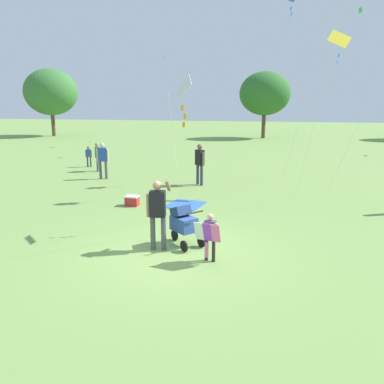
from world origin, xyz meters
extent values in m
plane|color=#75994C|center=(0.00, 0.00, 0.00)|extent=(120.00, 120.00, 0.00)
cylinder|color=brown|center=(-19.81, 27.82, 1.10)|extent=(0.36, 0.36, 2.21)
ellipsoid|color=#387033|center=(-19.81, 27.82, 4.35)|extent=(5.35, 4.81, 4.54)
cylinder|color=brown|center=(1.11, 29.92, 1.13)|extent=(0.36, 0.36, 2.26)
ellipsoid|color=#2D6628|center=(1.11, 29.92, 4.17)|extent=(4.77, 4.29, 4.05)
cylinder|color=#232328|center=(0.97, -0.34, 0.27)|extent=(0.08, 0.08, 0.55)
cylinder|color=#232328|center=(0.80, -0.31, 0.27)|extent=(0.08, 0.08, 0.55)
cube|color=#4C4C56|center=(0.89, -0.33, 0.76)|extent=(0.27, 0.19, 0.41)
cylinder|color=tan|center=(1.03, -0.36, 0.73)|extent=(0.06, 0.06, 0.37)
cylinder|color=tan|center=(0.74, -0.30, 0.73)|extent=(0.06, 0.06, 0.37)
sphere|color=tan|center=(0.89, -0.33, 1.05)|extent=(0.14, 0.14, 0.14)
cube|color=pink|center=(1.04, -0.54, 0.74)|extent=(0.22, 0.19, 0.44)
cube|color=purple|center=(0.85, -0.50, 0.74)|extent=(0.22, 0.19, 0.44)
cube|color=white|center=(0.66, -0.46, 0.74)|extent=(0.22, 0.19, 0.44)
cube|color=pink|center=(0.85, -0.52, 0.34)|extent=(0.08, 0.03, 0.36)
cylinder|color=#4C4C51|center=(-0.59, 0.08, 0.42)|extent=(0.12, 0.12, 0.84)
cylinder|color=#4C4C51|center=(-0.33, 0.12, 0.42)|extent=(0.12, 0.12, 0.84)
cube|color=black|center=(-0.46, 0.10, 1.16)|extent=(0.39, 0.27, 0.63)
cylinder|color=#A37556|center=(-0.69, 0.07, 1.11)|extent=(0.09, 0.09, 0.56)
cylinder|color=#A37556|center=(-0.25, 0.27, 1.59)|extent=(0.15, 0.52, 0.40)
sphere|color=#A37556|center=(-0.46, 0.10, 1.61)|extent=(0.22, 0.22, 0.22)
cylinder|color=black|center=(-0.24, 0.81, 0.14)|extent=(0.23, 0.22, 0.28)
cylinder|color=black|center=(0.19, 0.09, 0.14)|extent=(0.23, 0.22, 0.28)
cylinder|color=black|center=(0.53, 0.47, 0.14)|extent=(0.23, 0.22, 0.28)
cube|color=#2D4C93|center=(0.08, 0.53, 0.56)|extent=(0.77, 0.76, 0.36)
cube|color=navy|center=(-0.02, 0.62, 0.86)|extent=(0.59, 0.59, 0.35)
cylinder|color=black|center=(0.42, 0.23, 0.96)|extent=(0.35, 0.38, 0.04)
cube|color=white|center=(-0.18, 1.73, 3.91)|extent=(0.57, 0.63, 0.67)
cube|color=#F4A319|center=(-0.23, 1.75, 3.37)|extent=(0.09, 0.05, 0.14)
cube|color=#F4A319|center=(-0.16, 1.75, 3.15)|extent=(0.08, 0.05, 0.14)
cube|color=#F4A319|center=(-0.20, 1.77, 2.93)|extent=(0.09, 0.05, 0.14)
cylinder|color=silver|center=(-0.19, 0.99, 1.87)|extent=(0.04, 1.48, 3.75)
cube|color=blue|center=(2.61, 9.58, 7.30)|extent=(0.08, 0.09, 0.14)
cube|color=blue|center=(2.64, 9.51, 7.08)|extent=(0.08, 0.08, 0.14)
cube|color=blue|center=(2.65, 9.51, 6.86)|extent=(0.09, 0.09, 0.14)
cylinder|color=silver|center=(3.45, 8.79, 3.85)|extent=(1.63, 1.51, 7.70)
cube|color=yellow|center=(4.31, 7.16, 5.71)|extent=(0.87, 0.42, 0.72)
cube|color=blue|center=(4.33, 7.13, 5.14)|extent=(0.08, 0.09, 0.14)
cube|color=blue|center=(4.31, 7.20, 4.92)|extent=(0.07, 0.08, 0.14)
cylinder|color=silver|center=(5.11, 6.44, 2.77)|extent=(1.62, 1.46, 5.54)
cylinder|color=silver|center=(3.68, 5.15, 4.06)|extent=(1.07, 3.93, 8.13)
cube|color=red|center=(-6.42, 22.05, 6.83)|extent=(0.35, 0.31, 0.28)
cube|color=green|center=(8.54, 27.78, 10.68)|extent=(0.35, 0.39, 0.52)
cylinder|color=#4C4C51|center=(-6.57, 9.76, 0.36)|extent=(0.10, 0.10, 0.72)
cylinder|color=#4C4C51|center=(-6.64, 9.97, 0.36)|extent=(0.10, 0.10, 0.72)
cube|color=#2D8C4C|center=(-6.61, 9.86, 0.98)|extent=(0.28, 0.36, 0.54)
cylinder|color=#A37556|center=(-6.55, 9.68, 0.95)|extent=(0.08, 0.08, 0.48)
cylinder|color=#A37556|center=(-6.67, 10.05, 0.95)|extent=(0.08, 0.08, 0.48)
sphere|color=#A37556|center=(-6.61, 9.86, 1.36)|extent=(0.18, 0.18, 0.18)
cylinder|color=#33384C|center=(-0.98, 7.77, 0.43)|extent=(0.13, 0.13, 0.87)
cylinder|color=#33384C|center=(-0.78, 7.59, 0.43)|extent=(0.13, 0.13, 0.87)
cube|color=black|center=(-0.88, 7.68, 1.19)|extent=(0.44, 0.43, 0.65)
cylinder|color=brown|center=(-1.05, 7.84, 1.15)|extent=(0.09, 0.09, 0.58)
cylinder|color=brown|center=(-0.70, 7.52, 1.15)|extent=(0.09, 0.09, 0.58)
sphere|color=brown|center=(-0.88, 7.68, 1.65)|extent=(0.22, 0.22, 0.22)
cylinder|color=#33384C|center=(-7.59, 11.05, 0.28)|extent=(0.08, 0.08, 0.55)
cylinder|color=#33384C|center=(-7.76, 11.02, 0.28)|extent=(0.08, 0.08, 0.55)
cube|color=#284CA8|center=(-7.67, 11.03, 0.76)|extent=(0.26, 0.18, 0.41)
cylinder|color=brown|center=(-7.52, 11.05, 0.73)|extent=(0.06, 0.06, 0.37)
cylinder|color=brown|center=(-7.82, 11.01, 0.73)|extent=(0.06, 0.06, 0.37)
sphere|color=brown|center=(-7.67, 11.03, 1.05)|extent=(0.14, 0.14, 0.14)
cylinder|color=#4C4C51|center=(-5.37, 8.11, 0.41)|extent=(0.12, 0.12, 0.83)
cylinder|color=#4C4C51|center=(-5.61, 8.02, 0.41)|extent=(0.12, 0.12, 0.83)
cube|color=#284CA8|center=(-5.49, 8.07, 1.14)|extent=(0.42, 0.33, 0.62)
cylinder|color=beige|center=(-5.28, 8.14, 1.09)|extent=(0.09, 0.09, 0.55)
cylinder|color=beige|center=(-5.70, 7.99, 1.09)|extent=(0.09, 0.09, 0.55)
sphere|color=beige|center=(-5.49, 8.07, 1.57)|extent=(0.21, 0.21, 0.21)
cube|color=#3366B2|center=(-0.74, 4.33, 0.01)|extent=(1.38, 1.45, 0.02)
cube|color=red|center=(-2.53, 3.85, 0.15)|extent=(0.44, 0.32, 0.30)
cube|color=white|center=(-2.53, 3.85, 0.33)|extent=(0.45, 0.33, 0.05)
camera|label=1|loc=(2.19, -8.54, 3.57)|focal=36.62mm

